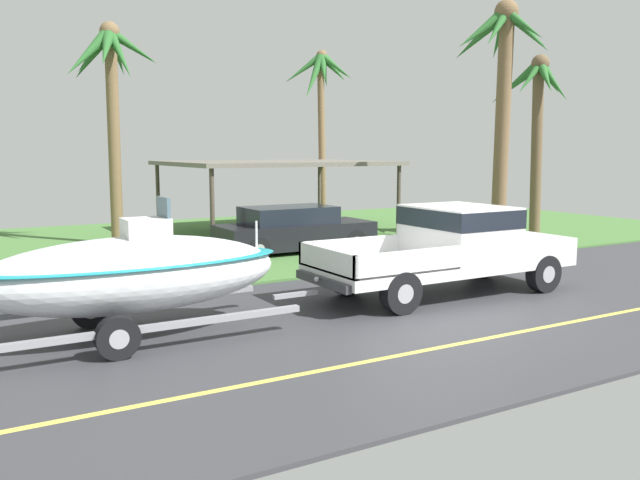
{
  "coord_description": "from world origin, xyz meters",
  "views": [
    {
      "loc": [
        -7.85,
        -9.36,
        3.02
      ],
      "look_at": [
        -1.29,
        1.91,
        1.23
      ],
      "focal_mm": 37.04,
      "sensor_mm": 36.0,
      "label": 1
    }
  ],
  "objects_px": {
    "palm_tree_near_left": "(502,73)",
    "palm_tree_far_right": "(537,104)",
    "palm_tree_mid": "(321,84)",
    "boat_on_trailer": "(131,274)",
    "palm_tree_near_right": "(109,75)",
    "pickup_truck_towing": "(457,244)",
    "parked_sedan_near": "(294,230)",
    "carport_awning": "(275,164)"
  },
  "relations": [
    {
      "from": "palm_tree_mid",
      "to": "palm_tree_far_right",
      "type": "relative_size",
      "value": 1.16
    },
    {
      "from": "palm_tree_far_right",
      "to": "palm_tree_mid",
      "type": "bearing_deg",
      "value": 112.0
    },
    {
      "from": "carport_awning",
      "to": "palm_tree_mid",
      "type": "xyz_separation_m",
      "value": [
        3.57,
        2.87,
        3.21
      ]
    },
    {
      "from": "boat_on_trailer",
      "to": "palm_tree_near_left",
      "type": "height_order",
      "value": "palm_tree_near_left"
    },
    {
      "from": "pickup_truck_towing",
      "to": "palm_tree_near_left",
      "type": "height_order",
      "value": "palm_tree_near_left"
    },
    {
      "from": "boat_on_trailer",
      "to": "palm_tree_near_right",
      "type": "height_order",
      "value": "palm_tree_near_right"
    },
    {
      "from": "boat_on_trailer",
      "to": "palm_tree_mid",
      "type": "height_order",
      "value": "palm_tree_mid"
    },
    {
      "from": "boat_on_trailer",
      "to": "palm_tree_far_right",
      "type": "xyz_separation_m",
      "value": [
        14.84,
        5.16,
        3.47
      ]
    },
    {
      "from": "parked_sedan_near",
      "to": "palm_tree_near_right",
      "type": "distance_m",
      "value": 7.48
    },
    {
      "from": "palm_tree_near_right",
      "to": "palm_tree_far_right",
      "type": "bearing_deg",
      "value": -23.53
    },
    {
      "from": "parked_sedan_near",
      "to": "carport_awning",
      "type": "height_order",
      "value": "carport_awning"
    },
    {
      "from": "palm_tree_near_right",
      "to": "boat_on_trailer",
      "type": "bearing_deg",
      "value": -101.67
    },
    {
      "from": "palm_tree_near_left",
      "to": "palm_tree_far_right",
      "type": "relative_size",
      "value": 1.2
    },
    {
      "from": "palm_tree_mid",
      "to": "pickup_truck_towing",
      "type": "bearing_deg",
      "value": -108.62
    },
    {
      "from": "parked_sedan_near",
      "to": "palm_tree_near_left",
      "type": "height_order",
      "value": "palm_tree_near_left"
    },
    {
      "from": "palm_tree_near_left",
      "to": "palm_tree_mid",
      "type": "bearing_deg",
      "value": 93.16
    },
    {
      "from": "boat_on_trailer",
      "to": "parked_sedan_near",
      "type": "relative_size",
      "value": 1.32
    },
    {
      "from": "parked_sedan_near",
      "to": "palm_tree_far_right",
      "type": "distance_m",
      "value": 9.37
    },
    {
      "from": "carport_awning",
      "to": "palm_tree_near_left",
      "type": "distance_m",
      "value": 8.37
    },
    {
      "from": "carport_awning",
      "to": "palm_tree_mid",
      "type": "distance_m",
      "value": 5.59
    },
    {
      "from": "boat_on_trailer",
      "to": "parked_sedan_near",
      "type": "xyz_separation_m",
      "value": [
        6.41,
        6.53,
        -0.38
      ]
    },
    {
      "from": "boat_on_trailer",
      "to": "palm_tree_far_right",
      "type": "relative_size",
      "value": 1.0
    },
    {
      "from": "palm_tree_near_left",
      "to": "palm_tree_near_right",
      "type": "height_order",
      "value": "palm_tree_near_left"
    },
    {
      "from": "palm_tree_near_right",
      "to": "carport_awning",
      "type": "bearing_deg",
      "value": 0.54
    },
    {
      "from": "boat_on_trailer",
      "to": "palm_tree_far_right",
      "type": "distance_m",
      "value": 16.09
    },
    {
      "from": "palm_tree_near_left",
      "to": "boat_on_trailer",
      "type": "bearing_deg",
      "value": -161.72
    },
    {
      "from": "boat_on_trailer",
      "to": "palm_tree_mid",
      "type": "xyz_separation_m",
      "value": [
        11.44,
        13.58,
        4.66
      ]
    },
    {
      "from": "carport_awning",
      "to": "palm_tree_far_right",
      "type": "xyz_separation_m",
      "value": [
        6.97,
        -5.55,
        2.01
      ]
    },
    {
      "from": "boat_on_trailer",
      "to": "palm_tree_near_left",
      "type": "xyz_separation_m",
      "value": [
        11.97,
        3.95,
        4.21
      ]
    },
    {
      "from": "palm_tree_near_right",
      "to": "palm_tree_far_right",
      "type": "relative_size",
      "value": 1.13
    },
    {
      "from": "parked_sedan_near",
      "to": "palm_tree_far_right",
      "type": "height_order",
      "value": "palm_tree_far_right"
    },
    {
      "from": "palm_tree_mid",
      "to": "palm_tree_far_right",
      "type": "xyz_separation_m",
      "value": [
        3.4,
        -8.42,
        -1.19
      ]
    },
    {
      "from": "pickup_truck_towing",
      "to": "carport_awning",
      "type": "height_order",
      "value": "carport_awning"
    },
    {
      "from": "palm_tree_mid",
      "to": "palm_tree_far_right",
      "type": "bearing_deg",
      "value": -68.0
    },
    {
      "from": "boat_on_trailer",
      "to": "parked_sedan_near",
      "type": "bearing_deg",
      "value": 45.57
    },
    {
      "from": "parked_sedan_near",
      "to": "palm_tree_mid",
      "type": "bearing_deg",
      "value": 54.49
    },
    {
      "from": "pickup_truck_towing",
      "to": "palm_tree_near_right",
      "type": "xyz_separation_m",
      "value": [
        -4.66,
        10.66,
        4.24
      ]
    },
    {
      "from": "boat_on_trailer",
      "to": "parked_sedan_near",
      "type": "height_order",
      "value": "boat_on_trailer"
    },
    {
      "from": "pickup_truck_towing",
      "to": "palm_tree_far_right",
      "type": "relative_size",
      "value": 0.98
    },
    {
      "from": "boat_on_trailer",
      "to": "carport_awning",
      "type": "bearing_deg",
      "value": 53.71
    },
    {
      "from": "carport_awning",
      "to": "palm_tree_far_right",
      "type": "height_order",
      "value": "palm_tree_far_right"
    },
    {
      "from": "carport_awning",
      "to": "palm_tree_far_right",
      "type": "distance_m",
      "value": 9.14
    }
  ]
}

